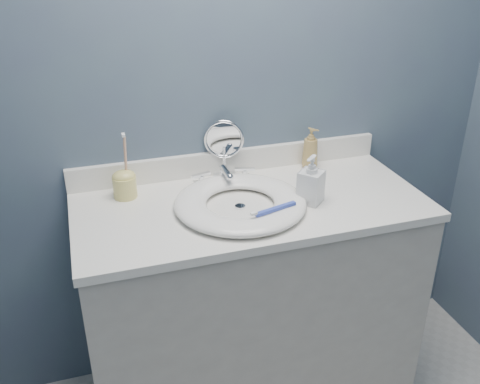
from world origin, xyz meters
name	(u,v)px	position (x,y,z in m)	size (l,w,h in m)	color
back_wall	(228,91)	(0.00, 1.25, 1.20)	(2.20, 0.02, 2.40)	#465169
vanity_cabinet	(250,306)	(0.00, 0.97, 0.42)	(1.20, 0.55, 0.85)	beige
countertop	(251,206)	(0.00, 0.97, 0.86)	(1.22, 0.57, 0.03)	white
backsplash	(230,161)	(0.00, 1.24, 0.93)	(1.22, 0.02, 0.09)	white
basin	(240,203)	(-0.05, 0.94, 0.90)	(0.45, 0.45, 0.04)	white
drain	(240,207)	(-0.05, 0.94, 0.88)	(0.04, 0.04, 0.01)	silver
faucet	(224,177)	(-0.05, 1.14, 0.91)	(0.25, 0.13, 0.07)	silver
makeup_mirror	(224,146)	(-0.03, 1.21, 1.00)	(0.15, 0.09, 0.22)	silver
soap_bottle_amber	(310,148)	(0.32, 1.19, 0.96)	(0.06, 0.06, 0.16)	#A4874A
soap_bottle_clear	(311,179)	(0.19, 0.91, 0.97)	(0.08, 0.08, 0.17)	silver
toothbrush_holder	(125,183)	(-0.41, 1.15, 0.93)	(0.08, 0.08, 0.24)	#E1D470
toothbrush_lying	(274,209)	(0.02, 0.82, 0.92)	(0.17, 0.06, 0.02)	#354ABB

